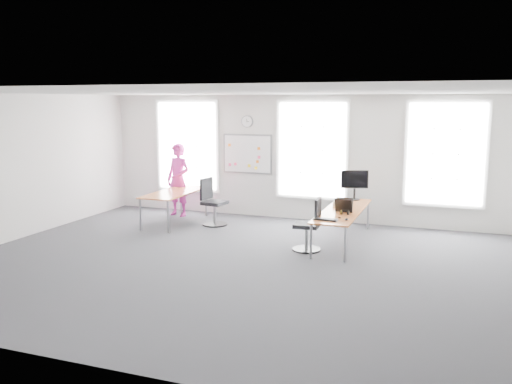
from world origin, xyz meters
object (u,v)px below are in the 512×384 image
at_px(desk_left, 175,194).
at_px(chair_right, 310,228).
at_px(headphones, 344,212).
at_px(monitor, 355,182).
at_px(keyboard, 325,220).
at_px(desk_right, 343,212).
at_px(chair_left, 212,205).
at_px(person, 178,180).

relative_size(desk_left, chair_right, 1.99).
relative_size(headphones, monitor, 0.25).
xyz_separation_m(chair_right, keyboard, (0.36, -0.27, 0.24)).
relative_size(desk_right, chair_right, 2.72).
bearing_deg(desk_left, chair_left, 6.65).
height_order(desk_right, desk_left, desk_left).
bearing_deg(desk_right, person, 164.26).
height_order(keyboard, headphones, headphones).
xyz_separation_m(person, keyboard, (4.27, -2.30, -0.22)).
height_order(desk_left, chair_right, chair_right).
height_order(keyboard, monitor, monitor).
height_order(chair_right, monitor, monitor).
bearing_deg(desk_left, desk_right, -6.63).
distance_m(desk_left, monitor, 4.17).
xyz_separation_m(desk_left, chair_right, (3.60, -1.27, -0.23)).
relative_size(chair_right, monitor, 1.55).
xyz_separation_m(keyboard, monitor, (0.13, 2.25, 0.39)).
xyz_separation_m(chair_left, keyboard, (3.04, -1.65, 0.21)).
bearing_deg(desk_right, keyboard, -96.16).
height_order(chair_left, monitor, monitor).
distance_m(desk_right, chair_right, 0.95).
height_order(chair_right, keyboard, chair_right).
bearing_deg(chair_left, desk_right, -91.76).
bearing_deg(person, chair_left, -15.95).
bearing_deg(keyboard, headphones, 76.50).
xyz_separation_m(desk_right, chair_right, (-0.48, -0.80, -0.19)).
relative_size(desk_right, monitor, 4.21).
xyz_separation_m(chair_right, headphones, (0.59, 0.34, 0.27)).
distance_m(keyboard, monitor, 2.28).
xyz_separation_m(desk_right, monitor, (0.02, 1.18, 0.44)).
distance_m(desk_right, desk_left, 4.10).
bearing_deg(person, chair_right, -15.32).
distance_m(chair_left, person, 1.46).
relative_size(chair_right, keyboard, 2.29).
distance_m(desk_left, chair_left, 0.95).
xyz_separation_m(desk_right, keyboard, (-0.12, -1.07, 0.06)).
height_order(desk_right, headphones, headphones).
height_order(desk_right, keyboard, keyboard).
distance_m(desk_right, headphones, 0.48).
xyz_separation_m(desk_left, headphones, (4.19, -0.93, 0.04)).
bearing_deg(chair_left, person, 70.55).
distance_m(desk_left, person, 0.85).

